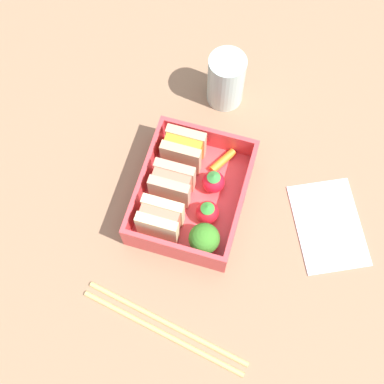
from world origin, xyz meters
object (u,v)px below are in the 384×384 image
Objects in this scene: sandwich_left at (160,219)px; sandwich_center at (183,150)px; chopstick_pair at (165,328)px; sandwich_center_left at (172,183)px; broccoli_floret at (204,239)px; drinking_glass at (226,80)px; carrot_stick_far_left at (223,161)px; strawberry_left at (207,212)px; folded_napkin at (328,225)px; strawberry_far_left at (213,182)px.

sandwich_left and sandwich_center have the same top height.
sandwich_center_left is at bearing 13.67° from chopstick_pair.
drinking_glass is at bearing 8.28° from broccoli_floret.
chopstick_pair is 34.13cm from drinking_glass.
carrot_stick_far_left is (0.87, -5.21, -2.08)cm from sandwich_center.
strawberry_left is 0.29× the size of folded_napkin.
broccoli_floret reaches higher than strawberry_far_left.
strawberry_far_left is (4.31, 0.38, 0.01)cm from strawberry_left.
sandwich_center_left is at bearing 44.99° from broccoli_floret.
drinking_glass is 24.09cm from folded_napkin.
broccoli_floret is 22.93cm from drinking_glass.
chopstick_pair is at bearing -160.99° from sandwich_left.
broccoli_floret is at bearing -98.62° from sandwich_left.
folded_napkin is (7.43, -14.89, -3.52)cm from broccoli_floret.
strawberry_left is 0.42× the size of drinking_glass.
drinking_glass reaches higher than sandwich_left.
sandwich_left is 0.62× the size of drinking_glass.
drinking_glass is 0.69× the size of folded_napkin.
sandwich_center is at bearing 0.00° from sandwich_left.
sandwich_center is 1.48× the size of strawberry_left.
drinking_glass reaches higher than carrot_stick_far_left.
folded_napkin is (-0.65, -15.92, -2.61)cm from strawberry_far_left.
sandwich_center_left is 5.79cm from strawberry_left.
chopstick_pair reaches higher than folded_napkin.
drinking_glass is at bearing 2.59° from chopstick_pair.
drinking_glass is at bearing -6.87° from sandwich_left.
sandwich_left is 1.29× the size of carrot_stick_far_left.
sandwich_left is 1.00× the size of sandwich_center_left.
chopstick_pair is at bearing 138.17° from folded_napkin.
sandwich_center_left is at bearing 0.00° from sandwich_left.
sandwich_center is 0.62× the size of drinking_glass.
strawberry_left is 16.17cm from folded_napkin.
strawberry_far_left reaches higher than chopstick_pair.
strawberry_far_left is 0.16× the size of chopstick_pair.
carrot_stick_far_left is at bearing -80.52° from sandwich_center.
broccoli_floret is 0.53× the size of drinking_glass.
strawberry_left is at bearing -61.42° from sandwich_left.
sandwich_center_left is at bearing 113.72° from strawberry_far_left.
carrot_stick_far_left is 11.44cm from drinking_glass.
strawberry_far_left is at bearing -66.28° from sandwich_center_left.
chopstick_pair is 24.98cm from folded_napkin.
sandwich_left is at bearing 118.58° from strawberry_left.
carrot_stick_far_left is 23.08cm from chopstick_pair.
sandwich_center_left is 0.43× the size of folded_napkin.
sandwich_center is 8.97cm from strawberry_left.
strawberry_far_left is 14.85cm from drinking_glass.
carrot_stick_far_left is 0.33× the size of folded_napkin.
folded_napkin is (-4.40, -15.61, -1.53)cm from carrot_stick_far_left.
sandwich_center_left is 5.03cm from sandwich_center.
sandwich_center is 21.42cm from folded_napkin.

